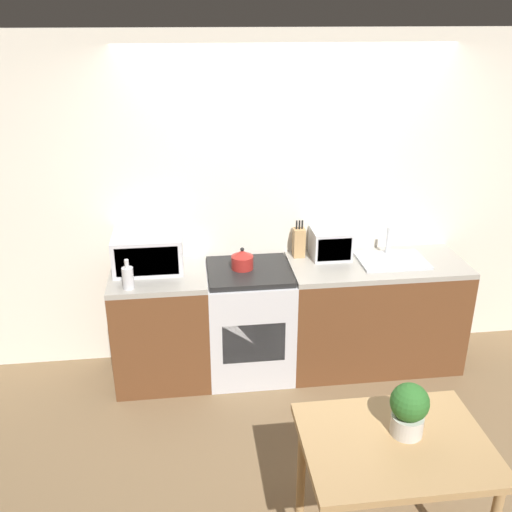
# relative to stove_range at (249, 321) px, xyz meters

# --- Properties ---
(ground_plane) EXTENTS (16.00, 16.00, 0.00)m
(ground_plane) POSITION_rel_stove_range_xyz_m (0.33, -0.77, -0.45)
(ground_plane) COLOR brown
(wall_back) EXTENTS (10.00, 0.06, 2.60)m
(wall_back) POSITION_rel_stove_range_xyz_m (0.33, 0.34, 0.85)
(wall_back) COLOR silver
(wall_back) RESTS_ON ground_plane
(counter_left_run) EXTENTS (0.72, 0.62, 0.90)m
(counter_left_run) POSITION_rel_stove_range_xyz_m (-0.68, 0.00, 0.00)
(counter_left_run) COLOR brown
(counter_left_run) RESTS_ON ground_plane
(counter_right_run) EXTENTS (1.37, 0.62, 0.90)m
(counter_right_run) POSITION_rel_stove_range_xyz_m (1.01, 0.00, 0.00)
(counter_right_run) COLOR brown
(counter_right_run) RESTS_ON ground_plane
(stove_range) EXTENTS (0.65, 0.62, 0.90)m
(stove_range) POSITION_rel_stove_range_xyz_m (0.00, 0.00, 0.00)
(stove_range) COLOR silver
(stove_range) RESTS_ON ground_plane
(kettle) EXTENTS (0.17, 0.17, 0.17)m
(kettle) POSITION_rel_stove_range_xyz_m (-0.05, 0.03, 0.52)
(kettle) COLOR maroon
(kettle) RESTS_ON stove_range
(microwave) EXTENTS (0.51, 0.37, 0.28)m
(microwave) POSITION_rel_stove_range_xyz_m (-0.75, 0.10, 0.59)
(microwave) COLOR silver
(microwave) RESTS_ON counter_left_run
(bottle) EXTENTS (0.08, 0.08, 0.22)m
(bottle) POSITION_rel_stove_range_xyz_m (-0.88, -0.21, 0.54)
(bottle) COLOR silver
(bottle) RESTS_ON counter_left_run
(knife_block) EXTENTS (0.09, 0.09, 0.30)m
(knife_block) POSITION_rel_stove_range_xyz_m (0.42, 0.20, 0.57)
(knife_block) COLOR tan
(knife_block) RESTS_ON counter_right_run
(toaster_oven) EXTENTS (0.30, 0.27, 0.23)m
(toaster_oven) POSITION_rel_stove_range_xyz_m (0.67, 0.15, 0.57)
(toaster_oven) COLOR silver
(toaster_oven) RESTS_ON counter_right_run
(sink_basin) EXTENTS (0.52, 0.37, 0.24)m
(sink_basin) POSITION_rel_stove_range_xyz_m (1.13, 0.01, 0.47)
(sink_basin) COLOR silver
(sink_basin) RESTS_ON counter_right_run
(dining_table) EXTENTS (0.93, 0.71, 0.75)m
(dining_table) POSITION_rel_stove_range_xyz_m (0.53, -1.78, 0.20)
(dining_table) COLOR tan
(dining_table) RESTS_ON ground_plane
(potted_plant) EXTENTS (0.19, 0.19, 0.29)m
(potted_plant) POSITION_rel_stove_range_xyz_m (0.60, -1.73, 0.45)
(potted_plant) COLOR beige
(potted_plant) RESTS_ON dining_table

